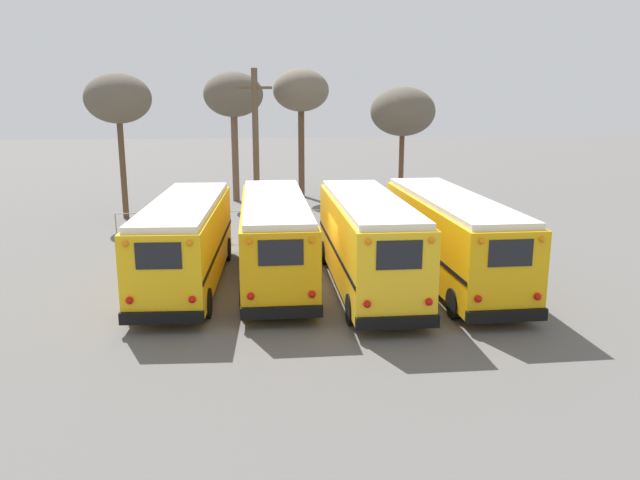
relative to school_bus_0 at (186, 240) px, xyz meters
name	(u,v)px	position (x,y,z in m)	size (l,w,h in m)	color
ground_plane	(321,286)	(4.84, -0.56, -1.70)	(160.00, 160.00, 0.00)	#5B5956
school_bus_0	(186,240)	(0.00, 0.00, 0.00)	(2.91, 9.83, 3.14)	yellow
school_bus_1	(275,236)	(3.23, 0.33, 0.00)	(2.53, 10.29, 3.12)	#E5A00C
school_bus_2	(368,240)	(6.46, -1.07, 0.08)	(2.51, 9.77, 3.30)	yellow
school_bus_3	(450,235)	(9.69, -0.35, 0.03)	(2.66, 10.82, 3.20)	#EAAA0F
utility_pole	(256,146)	(2.61, 10.56, 2.49)	(1.80, 0.32, 8.13)	brown
bare_tree_0	(118,100)	(-4.76, 13.29, 4.85)	(3.59, 3.59, 7.96)	brown
bare_tree_1	(233,96)	(1.29, 18.61, 5.02)	(3.77, 3.77, 8.24)	brown
bare_tree_2	(403,112)	(11.86, 16.88, 4.05)	(4.06, 4.06, 7.30)	brown
bare_tree_3	(301,92)	(5.70, 20.13, 5.28)	(3.71, 3.71, 8.49)	brown
fence_line	(304,219)	(4.84, 7.13, -0.71)	(17.75, 0.06, 1.42)	#939399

